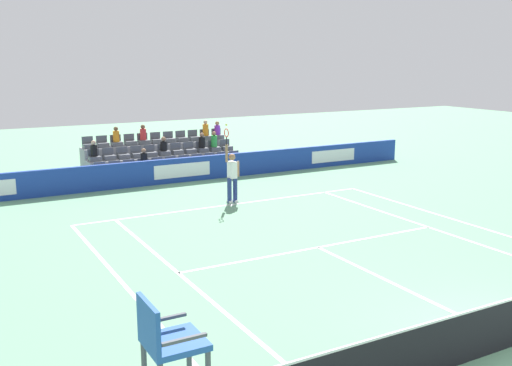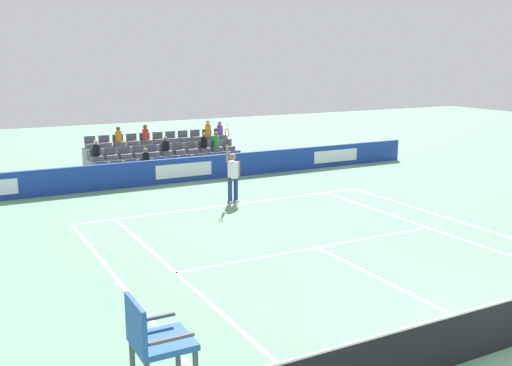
{
  "view_description": "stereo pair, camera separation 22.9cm",
  "coord_description": "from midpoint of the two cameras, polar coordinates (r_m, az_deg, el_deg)",
  "views": [
    {
      "loc": [
        9.0,
        6.37,
        5.12
      ],
      "look_at": [
        -0.13,
        -10.18,
        1.1
      ],
      "focal_mm": 41.43,
      "sensor_mm": 36.0,
      "label": 1
    },
    {
      "loc": [
        8.8,
        6.48,
        5.12
      ],
      "look_at": [
        -0.13,
        -10.18,
        1.1
      ],
      "focal_mm": 41.43,
      "sensor_mm": 36.0,
      "label": 2
    }
  ],
  "objects": [
    {
      "name": "line_centre_mark",
      "position": [
        20.91,
        -2.75,
        -2.17
      ],
      "size": [
        0.1,
        0.2,
        0.01
      ],
      "primitive_type": "cube",
      "color": "white",
      "rests_on": "ground"
    },
    {
      "name": "line_centre_service",
      "position": [
        14.07,
        13.1,
        -9.64
      ],
      "size": [
        0.1,
        6.4,
        0.01
      ],
      "primitive_type": "cube",
      "color": "white",
      "rests_on": "ground"
    },
    {
      "name": "line_singles_sideline_right",
      "position": [
        18.67,
        16.93,
        -4.43
      ],
      "size": [
        0.1,
        11.89,
        0.01
      ],
      "primitive_type": "cube",
      "color": "white",
      "rests_on": "ground"
    },
    {
      "name": "sponsor_barrier",
      "position": [
        24.95,
        -7.47,
        1.26
      ],
      "size": [
        23.28,
        0.22,
        1.02
      ],
      "color": "#193899",
      "rests_on": "ground"
    },
    {
      "name": "stadium_stand",
      "position": [
        27.09,
        -9.26,
        2.15
      ],
      "size": [
        6.82,
        2.85,
        2.2
      ],
      "color": "gray",
      "rests_on": "ground"
    },
    {
      "name": "line_doubles_sideline_right",
      "position": [
        19.65,
        19.74,
        -3.81
      ],
      "size": [
        0.1,
        11.89,
        0.01
      ],
      "primitive_type": "cube",
      "color": "white",
      "rests_on": "ground"
    },
    {
      "name": "line_singles_sideline_left",
      "position": [
        14.22,
        -7.3,
        -9.19
      ],
      "size": [
        0.1,
        11.89,
        0.01
      ],
      "primitive_type": "cube",
      "color": "white",
      "rests_on": "ground"
    },
    {
      "name": "line_baseline",
      "position": [
        21.0,
        -2.88,
        -2.11
      ],
      "size": [
        10.97,
        0.1,
        0.01
      ],
      "primitive_type": "cube",
      "color": "white",
      "rests_on": "ground"
    },
    {
      "name": "line_doubles_sideline_left",
      "position": [
        13.82,
        -12.67,
        -10.04
      ],
      "size": [
        0.1,
        11.89,
        0.01
      ],
      "primitive_type": "cube",
      "color": "white",
      "rests_on": "ground"
    },
    {
      "name": "loose_tennis_ball",
      "position": [
        12.11,
        16.25,
        -13.35
      ],
      "size": [
        0.07,
        0.07,
        0.07
      ],
      "primitive_type": "sphere",
      "color": "#D1E533",
      "rests_on": "ground"
    },
    {
      "name": "tennis_player",
      "position": [
        21.14,
        -2.64,
        0.73
      ],
      "size": [
        0.53,
        0.37,
        2.85
      ],
      "color": "navy",
      "rests_on": "ground"
    },
    {
      "name": "line_service",
      "position": [
        16.43,
        5.62,
        -6.2
      ],
      "size": [
        8.23,
        0.1,
        0.01
      ],
      "primitive_type": "cube",
      "color": "white",
      "rests_on": "ground"
    },
    {
      "name": "umpire_chair",
      "position": [
        7.56,
        -9.25,
        -16.61
      ],
      "size": [
        0.7,
        0.7,
        2.34
      ],
      "color": "#474C54",
      "rests_on": "ground"
    }
  ]
}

